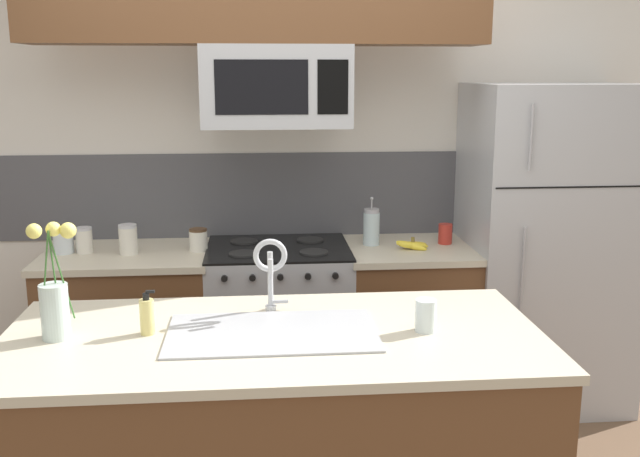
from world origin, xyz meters
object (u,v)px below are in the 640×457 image
at_px(coffee_tin, 445,234).
at_px(flower_vase, 55,302).
at_px(microwave, 276,86).
at_px(french_press, 371,227).
at_px(stove_range, 279,328).
at_px(storage_jar_squat, 198,240).
at_px(banana_bunch, 413,245).
at_px(dish_soap_bottle, 147,316).
at_px(refrigerator, 544,246).
at_px(storage_jar_tall, 63,240).
at_px(storage_jar_medium, 84,240).
at_px(storage_jar_short, 128,239).
at_px(drinking_glass, 426,315).
at_px(sink_faucet, 270,265).

xyz_separation_m(coffee_tin, flower_vase, (-1.75, -1.28, 0.08)).
distance_m(microwave, french_press, 0.92).
height_order(stove_range, storage_jar_squat, storage_jar_squat).
height_order(banana_bunch, dish_soap_bottle, dish_soap_bottle).
xyz_separation_m(refrigerator, banana_bunch, (-0.76, -0.08, 0.04)).
height_order(stove_range, coffee_tin, coffee_tin).
distance_m(storage_jar_tall, storage_jar_medium, 0.11).
bearing_deg(refrigerator, coffee_tin, 176.91).
relative_size(storage_jar_short, banana_bunch, 0.82).
relative_size(stove_range, drinking_glass, 7.75).
bearing_deg(refrigerator, storage_jar_medium, -179.91).
relative_size(storage_jar_medium, coffee_tin, 1.24).
xyz_separation_m(storage_jar_tall, french_press, (1.63, 0.04, 0.03)).
height_order(storage_jar_squat, sink_faucet, sink_faucet).
height_order(banana_bunch, french_press, french_press).
xyz_separation_m(storage_jar_tall, storage_jar_short, (0.34, -0.05, 0.01)).
height_order(storage_jar_tall, sink_faucet, sink_faucet).
distance_m(storage_jar_squat, drinking_glass, 1.58).
bearing_deg(drinking_glass, microwave, 111.79).
distance_m(storage_jar_medium, storage_jar_squat, 0.59).
distance_m(dish_soap_bottle, drinking_glass, 1.01).
xyz_separation_m(coffee_tin, sink_faucet, (-0.98, -1.08, 0.14)).
relative_size(dish_soap_bottle, drinking_glass, 1.37).
bearing_deg(french_press, storage_jar_short, -175.96).
relative_size(stove_range, refrigerator, 0.52).
distance_m(refrigerator, storage_jar_squat, 1.90).
bearing_deg(storage_jar_short, refrigerator, 1.29).
distance_m(storage_jar_short, french_press, 1.29).
bearing_deg(microwave, stove_range, 90.16).
distance_m(banana_bunch, french_press, 0.25).
bearing_deg(storage_jar_short, french_press, 4.04).
relative_size(sink_faucet, dish_soap_bottle, 1.85).
xyz_separation_m(stove_range, refrigerator, (1.48, 0.02, 0.43)).
distance_m(storage_jar_short, dish_soap_bottle, 1.21).
bearing_deg(refrigerator, french_press, 177.63).
bearing_deg(banana_bunch, storage_jar_short, 178.89).
xyz_separation_m(storage_jar_tall, banana_bunch, (1.84, -0.08, -0.05)).
height_order(refrigerator, storage_jar_tall, refrigerator).
xyz_separation_m(french_press, dish_soap_bottle, (-1.02, -1.27, -0.03)).
height_order(refrigerator, coffee_tin, refrigerator).
distance_m(storage_jar_medium, banana_bunch, 1.73).
bearing_deg(stove_range, storage_jar_short, -177.72).
relative_size(storage_jar_tall, french_press, 0.54).
distance_m(storage_jar_tall, coffee_tin, 2.04).
height_order(storage_jar_tall, storage_jar_squat, storage_jar_tall).
relative_size(storage_jar_tall, storage_jar_squat, 1.21).
distance_m(sink_faucet, dish_soap_bottle, 0.50).
xyz_separation_m(stove_range, banana_bunch, (0.72, -0.06, 0.47)).
xyz_separation_m(sink_faucet, flower_vase, (-0.77, -0.19, -0.06)).
relative_size(stove_range, french_press, 3.48).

